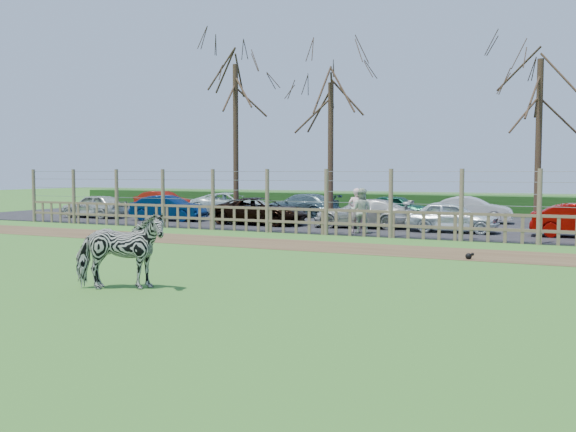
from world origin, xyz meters
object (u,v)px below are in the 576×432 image
at_px(car_4, 452,217).
at_px(car_11, 471,210).
at_px(tree_left, 236,104).
at_px(crow, 469,256).
at_px(tree_mid, 331,118).
at_px(car_3, 362,213).
at_px(tree_right, 540,102).
at_px(car_2, 260,211).
at_px(visitor_b, 361,211).
at_px(car_0, 95,206).
at_px(car_1, 168,208).
at_px(visitor_a, 356,211).
at_px(car_9, 301,205).
at_px(zebra, 120,251).
at_px(car_7, 163,201).
at_px(car_10, 397,207).
at_px(car_8, 231,204).

xyz_separation_m(car_4, car_11, (-0.12, 5.11, 0.00)).
distance_m(tree_left, crow, 16.44).
height_order(tree_mid, car_3, tree_mid).
distance_m(tree_right, car_2, 12.59).
bearing_deg(tree_mid, crow, -51.41).
distance_m(visitor_b, car_11, 7.59).
bearing_deg(car_11, tree_mid, 107.57).
bearing_deg(tree_mid, car_0, -167.77).
relative_size(tree_left, car_1, 2.16).
bearing_deg(visitor_a, car_9, -63.88).
relative_size(car_1, car_4, 1.03).
bearing_deg(tree_right, visitor_b, -138.86).
bearing_deg(car_11, car_4, 177.90).
relative_size(car_2, car_9, 1.04).
bearing_deg(tree_left, car_1, -150.36).
bearing_deg(car_1, zebra, -154.27).
bearing_deg(tree_left, tree_mid, 12.53).
bearing_deg(tree_left, car_0, -167.95).
relative_size(tree_right, car_9, 1.78).
height_order(car_2, car_11, same).
bearing_deg(car_3, visitor_b, 9.96).
bearing_deg(car_11, car_7, 84.89).
bearing_deg(car_4, tree_mid, 62.99).
bearing_deg(tree_left, car_11, 17.51).
height_order(car_2, car_10, same).
height_order(tree_mid, zebra, tree_mid).
bearing_deg(tree_mid, car_10, 50.10).
bearing_deg(car_3, car_10, 172.26).
relative_size(zebra, car_11, 0.52).
bearing_deg(car_9, car_4, 63.74).
distance_m(zebra, visitor_b, 13.05).
xyz_separation_m(tree_mid, car_7, (-11.65, 2.83, -4.23)).
xyz_separation_m(car_4, car_8, (-12.89, 5.03, 0.00)).
bearing_deg(car_2, car_8, 43.26).
relative_size(zebra, car_7, 0.52).
relative_size(car_9, car_11, 1.14).
bearing_deg(visitor_a, car_10, -97.81).
height_order(car_1, car_7, same).
xyz_separation_m(car_2, car_8, (-4.44, 4.96, 0.00)).
bearing_deg(zebra, visitor_b, -31.36).
height_order(crow, car_1, car_1).
bearing_deg(car_10, tree_left, 121.88).
xyz_separation_m(car_0, car_3, (14.28, 0.24, 0.00)).
relative_size(visitor_b, car_11, 0.47).
bearing_deg(car_8, car_1, 171.28).
bearing_deg(car_1, car_0, 82.70).
bearing_deg(car_11, visitor_a, 152.04).
bearing_deg(car_11, tree_right, -125.28).
height_order(tree_left, car_9, tree_left).
height_order(crow, car_8, car_8).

